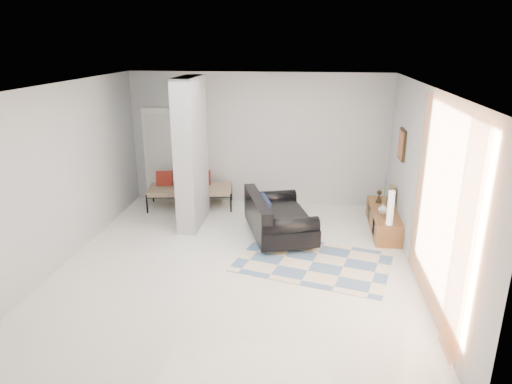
# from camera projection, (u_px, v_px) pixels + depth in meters

# --- Properties ---
(floor) EXTENTS (6.00, 6.00, 0.00)m
(floor) POSITION_uv_depth(u_px,v_px,m) (237.00, 264.00, 7.32)
(floor) COLOR silver
(floor) RESTS_ON ground
(ceiling) EXTENTS (6.00, 6.00, 0.00)m
(ceiling) POSITION_uv_depth(u_px,v_px,m) (234.00, 86.00, 6.43)
(ceiling) COLOR white
(ceiling) RESTS_ON wall_back
(wall_back) EXTENTS (6.00, 0.00, 6.00)m
(wall_back) POSITION_uv_depth(u_px,v_px,m) (258.00, 140.00, 9.70)
(wall_back) COLOR #B0B2B4
(wall_back) RESTS_ON ground
(wall_front) EXTENTS (6.00, 0.00, 6.00)m
(wall_front) POSITION_uv_depth(u_px,v_px,m) (181.00, 278.00, 4.05)
(wall_front) COLOR #B0B2B4
(wall_front) RESTS_ON ground
(wall_left) EXTENTS (0.00, 6.00, 6.00)m
(wall_left) POSITION_uv_depth(u_px,v_px,m) (63.00, 174.00, 7.19)
(wall_left) COLOR #B0B2B4
(wall_left) RESTS_ON ground
(wall_right) EXTENTS (0.00, 6.00, 6.00)m
(wall_right) POSITION_uv_depth(u_px,v_px,m) (424.00, 187.00, 6.56)
(wall_right) COLOR #B0B2B4
(wall_right) RESTS_ON ground
(partition_column) EXTENTS (0.35, 1.20, 2.80)m
(partition_column) POSITION_uv_depth(u_px,v_px,m) (191.00, 153.00, 8.51)
(partition_column) COLOR #9DA0A3
(partition_column) RESTS_ON floor
(hallway_door) EXTENTS (0.85, 0.06, 2.04)m
(hallway_door) POSITION_uv_depth(u_px,v_px,m) (163.00, 155.00, 10.02)
(hallway_door) COLOR white
(hallway_door) RESTS_ON floor
(curtain) EXTENTS (0.00, 2.55, 2.55)m
(curtain) POSITION_uv_depth(u_px,v_px,m) (439.00, 212.00, 5.47)
(curtain) COLOR #FF8D43
(curtain) RESTS_ON wall_right
(wall_art) EXTENTS (0.04, 0.45, 0.55)m
(wall_art) POSITION_uv_depth(u_px,v_px,m) (402.00, 145.00, 8.09)
(wall_art) COLOR #301E0D
(wall_art) RESTS_ON wall_right
(media_console) EXTENTS (0.45, 1.66, 0.80)m
(media_console) POSITION_uv_depth(u_px,v_px,m) (383.00, 220.00, 8.57)
(media_console) COLOR brown
(media_console) RESTS_ON floor
(loveseat) EXTENTS (1.48, 1.95, 0.76)m
(loveseat) POSITION_uv_depth(u_px,v_px,m) (276.00, 218.00, 8.26)
(loveseat) COLOR silver
(loveseat) RESTS_ON floor
(daybed) EXTENTS (1.86, 1.02, 0.77)m
(daybed) POSITION_uv_depth(u_px,v_px,m) (189.00, 188.00, 9.72)
(daybed) COLOR black
(daybed) RESTS_ON floor
(area_rug) EXTENTS (2.69, 2.13, 0.01)m
(area_rug) POSITION_uv_depth(u_px,v_px,m) (313.00, 262.00, 7.36)
(area_rug) COLOR beige
(area_rug) RESTS_ON floor
(cylinder_lamp) EXTENTS (0.11, 0.11, 0.60)m
(cylinder_lamp) POSITION_uv_depth(u_px,v_px,m) (391.00, 208.00, 7.74)
(cylinder_lamp) COLOR white
(cylinder_lamp) RESTS_ON media_console
(bronze_figurine) EXTENTS (0.13, 0.13, 0.25)m
(bronze_figurine) POSITION_uv_depth(u_px,v_px,m) (379.00, 197.00, 8.85)
(bronze_figurine) COLOR black
(bronze_figurine) RESTS_ON media_console
(vase) EXTENTS (0.20, 0.20, 0.19)m
(vase) POSITION_uv_depth(u_px,v_px,m) (383.00, 208.00, 8.32)
(vase) COLOR white
(vase) RESTS_ON media_console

